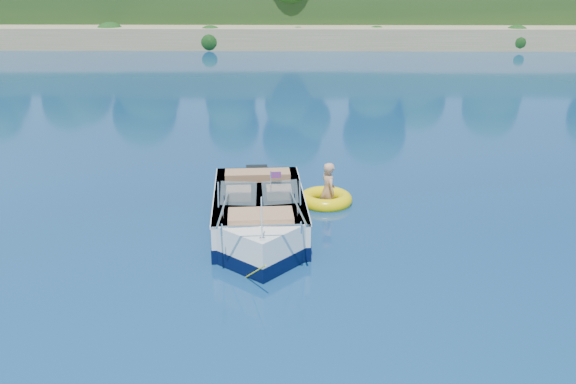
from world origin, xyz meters
name	(u,v)px	position (x,y,z in m)	size (l,w,h in m)	color
ground	(251,282)	(0.00, 0.00, 0.00)	(160.00, 160.00, 0.00)	#091A42
shoreline	(289,7)	(0.00, 63.77, 0.98)	(170.00, 59.00, 6.00)	#8B7550
motorboat	(259,218)	(0.05, 2.43, 0.38)	(2.43, 5.92, 1.97)	white
tow_tube	(325,199)	(1.67, 4.45, 0.10)	(1.86, 1.86, 0.38)	yellow
boy	(327,204)	(1.72, 4.40, 0.00)	(0.59, 0.38, 1.61)	tan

